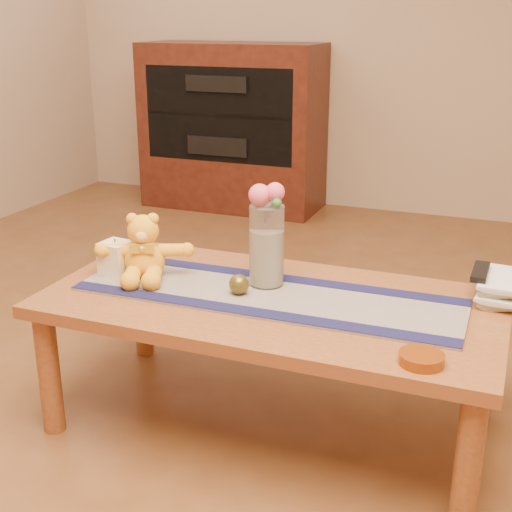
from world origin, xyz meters
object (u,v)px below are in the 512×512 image
at_px(teddy_bear, 144,247).
at_px(glass_vase, 267,246).
at_px(book_bottom, 478,293).
at_px(tv_remote, 480,272).
at_px(pillar_candle, 116,258).
at_px(bronze_ball, 239,284).
at_px(amber_dish, 421,359).

xyz_separation_m(teddy_bear, glass_vase, (0.40, 0.08, 0.03)).
distance_m(book_bottom, tv_remote, 0.08).
distance_m(pillar_candle, tv_remote, 1.17).
xyz_separation_m(glass_vase, bronze_ball, (-0.05, -0.11, -0.10)).
xyz_separation_m(teddy_bear, tv_remote, (1.04, 0.23, -0.02)).
distance_m(tv_remote, amber_dish, 0.51).
height_order(teddy_bear, pillar_candle, teddy_bear).
height_order(book_bottom, amber_dish, amber_dish).
xyz_separation_m(pillar_candle, tv_remote, (1.14, 0.25, 0.02)).
relative_size(glass_vase, book_bottom, 1.17).
bearing_deg(bronze_ball, tv_remote, 20.78).
bearing_deg(amber_dish, glass_vase, 147.75).
bearing_deg(pillar_candle, bronze_ball, -1.97).
bearing_deg(book_bottom, bronze_ball, -160.67).
distance_m(bronze_ball, tv_remote, 0.74).
relative_size(pillar_candle, glass_vase, 0.42).
distance_m(teddy_bear, book_bottom, 1.07).
bearing_deg(book_bottom, glass_vase, -167.86).
height_order(glass_vase, amber_dish, glass_vase).
bearing_deg(amber_dish, teddy_bear, 164.27).
xyz_separation_m(bronze_ball, tv_remote, (0.69, 0.26, 0.05)).
height_order(pillar_candle, bronze_ball, pillar_candle).
height_order(bronze_ball, amber_dish, bronze_ball).
xyz_separation_m(pillar_candle, bronze_ball, (0.45, -0.02, -0.02)).
bearing_deg(glass_vase, pillar_candle, -169.47).
relative_size(glass_vase, tv_remote, 1.62).
distance_m(glass_vase, bronze_ball, 0.15).
distance_m(pillar_candle, glass_vase, 0.51).
bearing_deg(book_bottom, pillar_candle, -169.50).
relative_size(bronze_ball, book_bottom, 0.28).
relative_size(glass_vase, bronze_ball, 4.09).
bearing_deg(book_bottom, teddy_bear, -169.06).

